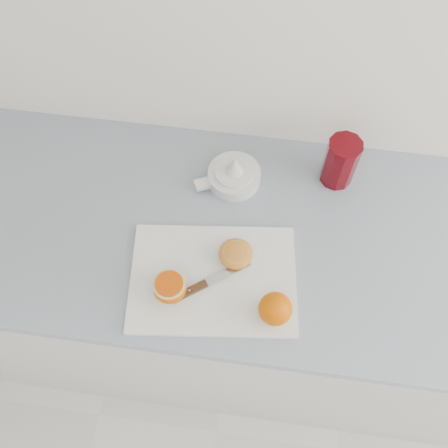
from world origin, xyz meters
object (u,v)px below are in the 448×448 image
(citrus_juicer, at_px, (234,174))
(half_orange, at_px, (170,287))
(counter, at_px, (254,298))
(red_tumbler, at_px, (340,163))
(cutting_board, at_px, (213,279))

(citrus_juicer, bearing_deg, half_orange, -106.99)
(half_orange, xyz_separation_m, citrus_juicer, (0.10, 0.33, -0.01))
(counter, xyz_separation_m, citrus_juicer, (-0.09, 0.15, 0.47))
(half_orange, distance_m, red_tumbler, 0.53)
(cutting_board, bearing_deg, half_orange, -153.11)
(half_orange, bearing_deg, counter, 43.82)
(citrus_juicer, xyz_separation_m, red_tumbler, (0.26, 0.04, 0.04))
(half_orange, height_order, red_tumbler, red_tumbler)
(citrus_juicer, bearing_deg, counter, -57.32)
(counter, bearing_deg, cutting_board, -126.43)
(cutting_board, relative_size, citrus_juicer, 2.26)
(cutting_board, bearing_deg, citrus_juicer, 87.85)
(cutting_board, height_order, citrus_juicer, citrus_juicer)
(half_orange, distance_m, citrus_juicer, 0.35)
(citrus_juicer, relative_size, red_tumbler, 1.21)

